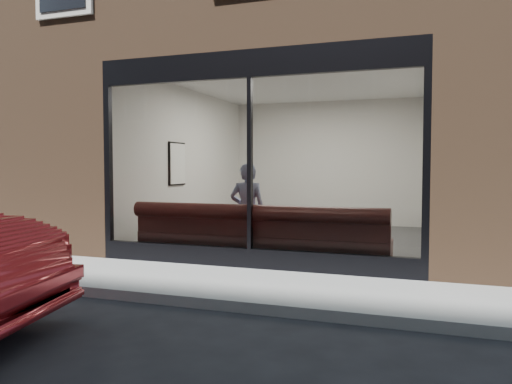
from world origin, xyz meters
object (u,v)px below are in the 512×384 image
(banquette, at_px, (259,249))
(cafe_table_left, at_px, (177,210))
(person, at_px, (248,212))
(cafe_chair_left, at_px, (238,236))
(cafe_table_right, at_px, (347,214))

(banquette, height_order, cafe_table_left, cafe_table_left)
(banquette, bearing_deg, person, 140.14)
(cafe_chair_left, bearing_deg, person, 105.71)
(person, distance_m, cafe_chair_left, 1.19)
(banquette, height_order, cafe_table_right, cafe_table_right)
(cafe_chair_left, bearing_deg, cafe_table_right, 155.31)
(person, height_order, cafe_chair_left, person)
(cafe_table_left, distance_m, cafe_chair_left, 1.22)
(cafe_chair_left, bearing_deg, banquette, 110.77)
(banquette, relative_size, cafe_table_left, 7.31)
(banquette, xyz_separation_m, cafe_chair_left, (-0.79, 1.14, 0.01))
(person, bearing_deg, banquette, 130.12)
(person, bearing_deg, cafe_chair_left, -70.49)
(cafe_table_left, bearing_deg, person, -12.61)
(cafe_table_right, distance_m, cafe_chair_left, 2.12)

